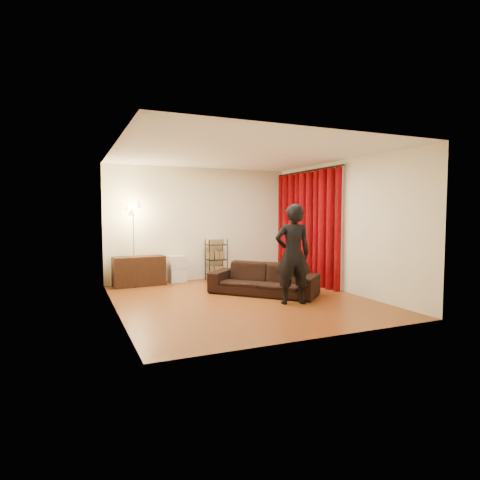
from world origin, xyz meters
name	(u,v)px	position (x,y,z in m)	size (l,w,h in m)	color
floor	(241,300)	(0.00, 0.00, 0.00)	(5.00, 5.00, 0.00)	brown
ceiling	(242,154)	(0.00, 0.00, 2.70)	(5.00, 5.00, 0.00)	white
wall_back	(200,224)	(0.00, 2.50, 1.35)	(5.00, 5.00, 0.00)	#F1E9CA
wall_front	(320,235)	(0.00, -2.50, 1.35)	(5.00, 5.00, 0.00)	#F1E9CA
wall_left	(115,230)	(-2.25, 0.00, 1.35)	(5.00, 5.00, 0.00)	#F1E9CA
wall_right	(341,226)	(2.25, 0.00, 1.35)	(5.00, 5.00, 0.00)	#F1E9CA
curtain_rod	(307,171)	(2.15, 1.12, 2.58)	(0.04, 0.04, 2.65)	black
curtain	(306,228)	(2.13, 1.12, 1.28)	(0.22, 2.65, 2.55)	#750506
sofa	(264,279)	(0.60, 0.28, 0.31)	(2.11, 0.82, 0.62)	black
person	(293,254)	(0.71, -0.65, 0.89)	(0.65, 0.43, 1.78)	black
media_cabinet	(139,271)	(-1.52, 2.23, 0.33)	(1.13, 0.42, 0.66)	#311B0F
storage_boxes	(178,269)	(-0.62, 2.31, 0.31)	(0.38, 0.30, 0.63)	silver
wire_shelf	(216,260)	(0.32, 2.26, 0.50)	(0.45, 0.32, 0.99)	black
floor_lamp	(134,245)	(-1.64, 2.14, 0.92)	(0.33, 0.33, 1.84)	silver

